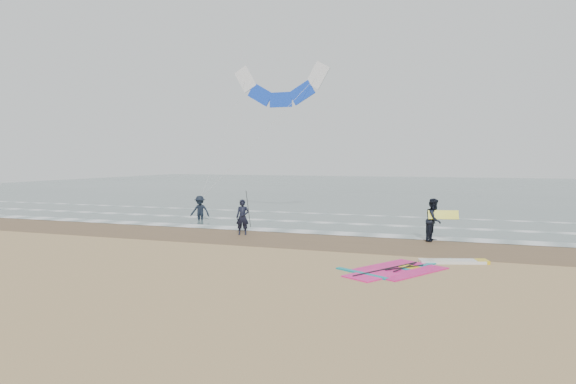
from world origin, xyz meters
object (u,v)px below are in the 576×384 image
(windsurf_rig, at_px, (415,267))
(person_standing, at_px, (243,217))
(person_wading, at_px, (200,205))
(surf_kite, at_px, (281,89))
(person_walking, at_px, (434,220))

(windsurf_rig, xyz_separation_m, person_standing, (-8.53, 4.86, 0.82))
(windsurf_rig, relative_size, person_wading, 2.68)
(person_wading, bearing_deg, person_standing, -51.47)
(windsurf_rig, height_order, surf_kite, surf_kite)
(person_walking, height_order, person_wading, person_walking)
(person_standing, relative_size, surf_kite, 0.20)
(person_walking, bearing_deg, person_standing, 113.43)
(person_wading, bearing_deg, surf_kite, 42.26)
(person_walking, bearing_deg, person_wading, 92.29)
(windsurf_rig, distance_m, person_standing, 9.86)
(person_standing, relative_size, person_walking, 0.90)
(windsurf_rig, bearing_deg, person_standing, 150.34)
(windsurf_rig, bearing_deg, surf_kite, 125.99)
(windsurf_rig, bearing_deg, person_walking, 88.18)
(windsurf_rig, xyz_separation_m, person_wading, (-13.37, 9.32, 0.87))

